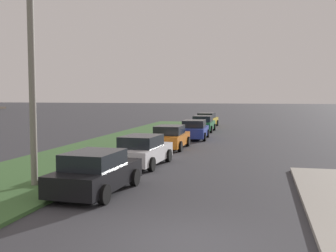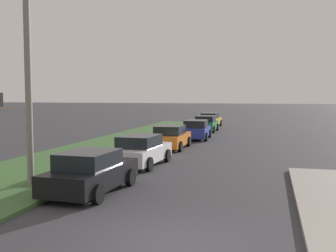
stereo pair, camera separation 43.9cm
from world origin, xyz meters
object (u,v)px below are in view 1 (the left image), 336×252
at_px(streetlight, 42,67).
at_px(parked_car_white, 142,151).
at_px(parked_car_yellow, 207,120).
at_px(parked_car_orange, 170,137).
at_px(parked_car_blue, 194,130).
at_px(parked_car_black, 96,173).
at_px(parked_car_green, 203,124).

bearing_deg(streetlight, parked_car_white, -21.54).
bearing_deg(parked_car_yellow, parked_car_orange, -177.10).
height_order(parked_car_white, parked_car_orange, same).
height_order(parked_car_blue, parked_car_yellow, same).
bearing_deg(parked_car_black, parked_car_blue, 1.11).
distance_m(parked_car_black, parked_car_green, 24.28).
distance_m(parked_car_white, parked_car_orange, 6.33).
xyz_separation_m(parked_car_white, parked_car_green, (18.68, -0.23, 0.00)).
relative_size(parked_car_white, streetlight, 0.59).
distance_m(parked_car_blue, parked_car_green, 6.57).
bearing_deg(parked_car_blue, parked_car_black, 175.90).
bearing_deg(parked_car_yellow, parked_car_black, -177.06).
relative_size(parked_car_green, streetlight, 0.58).
xyz_separation_m(parked_car_black, parked_car_yellow, (30.06, 0.24, 0.00)).
xyz_separation_m(parked_car_white, parked_car_orange, (6.33, 0.08, 0.00)).
distance_m(parked_car_white, streetlight, 6.83).
bearing_deg(parked_car_black, streetlight, 86.02).
height_order(parked_car_blue, streetlight, streetlight).
relative_size(parked_car_blue, streetlight, 0.58).
bearing_deg(parked_car_orange, parked_car_blue, -6.19).
bearing_deg(streetlight, parked_car_yellow, -3.65).
distance_m(parked_car_orange, parked_car_blue, 5.82).
height_order(parked_car_blue, parked_car_green, same).
distance_m(parked_car_orange, parked_car_yellow, 18.13).
height_order(parked_car_green, streetlight, streetlight).
relative_size(parked_car_black, parked_car_green, 1.02).
xyz_separation_m(parked_car_green, streetlight, (-24.03, 2.34, 3.67)).
relative_size(parked_car_green, parked_car_yellow, 0.99).
bearing_deg(parked_car_white, parked_car_yellow, 3.60).
distance_m(parked_car_green, streetlight, 24.43).
relative_size(parked_car_white, parked_car_blue, 1.00).
height_order(parked_car_black, streetlight, streetlight).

